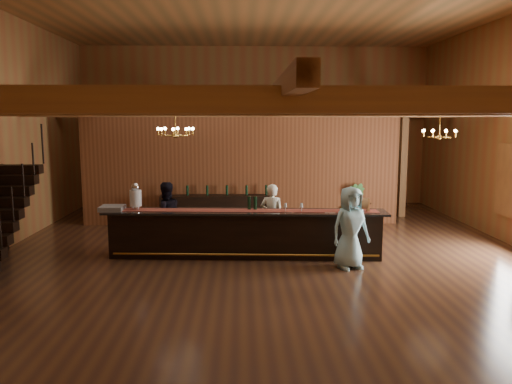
{
  "coord_description": "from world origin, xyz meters",
  "views": [
    {
      "loc": [
        -0.5,
        -10.68,
        3.0
      ],
      "look_at": [
        -0.16,
        0.39,
        1.39
      ],
      "focal_mm": 35.0,
      "sensor_mm": 36.0,
      "label": 1
    }
  ],
  "objects_px": {
    "beverage_dispenser": "(136,197)",
    "raffle_drum": "(362,204)",
    "bartender": "(272,217)",
    "backbar_shelf": "(217,211)",
    "chandelier_right": "(439,133)",
    "tasting_bar": "(245,233)",
    "guest": "(350,228)",
    "staff_second": "(166,216)",
    "floor_plant": "(352,203)",
    "chandelier_left": "(175,131)"
  },
  "relations": [
    {
      "from": "beverage_dispenser",
      "to": "raffle_drum",
      "type": "xyz_separation_m",
      "value": [
        4.92,
        -0.4,
        -0.11
      ]
    },
    {
      "from": "beverage_dispenser",
      "to": "bartender",
      "type": "xyz_separation_m",
      "value": [
        3.03,
        0.43,
        -0.55
      ]
    },
    {
      "from": "backbar_shelf",
      "to": "chandelier_right",
      "type": "xyz_separation_m",
      "value": [
        5.33,
        -2.25,
        2.24
      ]
    },
    {
      "from": "raffle_drum",
      "to": "backbar_shelf",
      "type": "bearing_deg",
      "value": 134.11
    },
    {
      "from": "tasting_bar",
      "to": "beverage_dispenser",
      "type": "bearing_deg",
      "value": 178.81
    },
    {
      "from": "chandelier_right",
      "to": "bartender",
      "type": "xyz_separation_m",
      "value": [
        -3.94,
        -0.29,
        -1.91
      ]
    },
    {
      "from": "raffle_drum",
      "to": "guest",
      "type": "bearing_deg",
      "value": -118.72
    },
    {
      "from": "raffle_drum",
      "to": "guest",
      "type": "distance_m",
      "value": 0.9
    },
    {
      "from": "tasting_bar",
      "to": "staff_second",
      "type": "relative_size",
      "value": 3.93
    },
    {
      "from": "floor_plant",
      "to": "tasting_bar",
      "type": "bearing_deg",
      "value": -132.75
    },
    {
      "from": "bartender",
      "to": "guest",
      "type": "bearing_deg",
      "value": 152.24
    },
    {
      "from": "backbar_shelf",
      "to": "floor_plant",
      "type": "height_order",
      "value": "floor_plant"
    },
    {
      "from": "beverage_dispenser",
      "to": "backbar_shelf",
      "type": "distance_m",
      "value": 3.51
    },
    {
      "from": "bartender",
      "to": "floor_plant",
      "type": "distance_m",
      "value": 3.71
    },
    {
      "from": "raffle_drum",
      "to": "bartender",
      "type": "height_order",
      "value": "bartender"
    },
    {
      "from": "tasting_bar",
      "to": "floor_plant",
      "type": "height_order",
      "value": "floor_plant"
    },
    {
      "from": "raffle_drum",
      "to": "guest",
      "type": "height_order",
      "value": "guest"
    },
    {
      "from": "chandelier_left",
      "to": "floor_plant",
      "type": "relative_size",
      "value": 0.66
    },
    {
      "from": "raffle_drum",
      "to": "chandelier_right",
      "type": "bearing_deg",
      "value": 28.59
    },
    {
      "from": "tasting_bar",
      "to": "raffle_drum",
      "type": "height_order",
      "value": "raffle_drum"
    },
    {
      "from": "chandelier_right",
      "to": "staff_second",
      "type": "height_order",
      "value": "chandelier_right"
    },
    {
      "from": "tasting_bar",
      "to": "guest",
      "type": "distance_m",
      "value": 2.33
    },
    {
      "from": "guest",
      "to": "chandelier_left",
      "type": "bearing_deg",
      "value": 140.97
    },
    {
      "from": "chandelier_left",
      "to": "floor_plant",
      "type": "distance_m",
      "value": 5.9
    },
    {
      "from": "guest",
      "to": "staff_second",
      "type": "bearing_deg",
      "value": 139.51
    },
    {
      "from": "beverage_dispenser",
      "to": "chandelier_left",
      "type": "height_order",
      "value": "chandelier_left"
    },
    {
      "from": "backbar_shelf",
      "to": "bartender",
      "type": "distance_m",
      "value": 2.92
    },
    {
      "from": "guest",
      "to": "backbar_shelf",
      "type": "bearing_deg",
      "value": 106.56
    },
    {
      "from": "backbar_shelf",
      "to": "guest",
      "type": "bearing_deg",
      "value": -58.81
    },
    {
      "from": "beverage_dispenser",
      "to": "raffle_drum",
      "type": "distance_m",
      "value": 4.93
    },
    {
      "from": "beverage_dispenser",
      "to": "guest",
      "type": "height_order",
      "value": "guest"
    },
    {
      "from": "bartender",
      "to": "guest",
      "type": "xyz_separation_m",
      "value": [
        1.49,
        -1.55,
        0.07
      ]
    },
    {
      "from": "chandelier_right",
      "to": "chandelier_left",
      "type": "bearing_deg",
      "value": -175.51
    },
    {
      "from": "tasting_bar",
      "to": "chandelier_right",
      "type": "distance_m",
      "value": 5.14
    },
    {
      "from": "chandelier_left",
      "to": "raffle_drum",
      "type": "bearing_deg",
      "value": -9.05
    },
    {
      "from": "chandelier_left",
      "to": "bartender",
      "type": "bearing_deg",
      "value": 4.94
    },
    {
      "from": "raffle_drum",
      "to": "backbar_shelf",
      "type": "relative_size",
      "value": 0.11
    },
    {
      "from": "tasting_bar",
      "to": "backbar_shelf",
      "type": "bearing_deg",
      "value": 106.89
    },
    {
      "from": "backbar_shelf",
      "to": "floor_plant",
      "type": "relative_size",
      "value": 2.63
    },
    {
      "from": "tasting_bar",
      "to": "bartender",
      "type": "relative_size",
      "value": 4.04
    },
    {
      "from": "chandelier_right",
      "to": "floor_plant",
      "type": "xyz_separation_m",
      "value": [
        -1.45,
        2.46,
        -2.08
      ]
    },
    {
      "from": "bartender",
      "to": "backbar_shelf",
      "type": "bearing_deg",
      "value": -42.95
    },
    {
      "from": "raffle_drum",
      "to": "chandelier_left",
      "type": "height_order",
      "value": "chandelier_left"
    },
    {
      "from": "staff_second",
      "to": "chandelier_left",
      "type": "bearing_deg",
      "value": 115.82
    },
    {
      "from": "tasting_bar",
      "to": "guest",
      "type": "xyz_separation_m",
      "value": [
        2.12,
        -0.92,
        0.32
      ]
    },
    {
      "from": "chandelier_left",
      "to": "staff_second",
      "type": "distance_m",
      "value": 1.99
    },
    {
      "from": "beverage_dispenser",
      "to": "backbar_shelf",
      "type": "relative_size",
      "value": 0.19
    },
    {
      "from": "guest",
      "to": "chandelier_right",
      "type": "bearing_deg",
      "value": 18.41
    },
    {
      "from": "beverage_dispenser",
      "to": "chandelier_right",
      "type": "relative_size",
      "value": 0.75
    },
    {
      "from": "beverage_dispenser",
      "to": "floor_plant",
      "type": "xyz_separation_m",
      "value": [
        5.53,
        3.18,
        -0.71
      ]
    }
  ]
}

